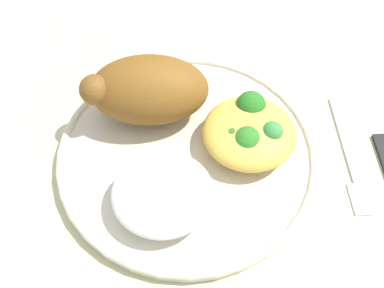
{
  "coord_description": "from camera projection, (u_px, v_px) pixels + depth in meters",
  "views": [
    {
      "loc": [
        0.0,
        0.26,
        0.4
      ],
      "look_at": [
        0.0,
        0.0,
        0.03
      ],
      "focal_mm": 43.5,
      "sensor_mm": 36.0,
      "label": 1
    }
  ],
  "objects": [
    {
      "name": "plate",
      "position": [
        192.0,
        154.0,
        0.47
      ],
      "size": [
        0.26,
        0.26,
        0.02
      ],
      "color": "beige",
      "rests_on": "ground_plane"
    },
    {
      "name": "mac_cheese_with_broccoli",
      "position": [
        254.0,
        131.0,
        0.45
      ],
      "size": [
        0.09,
        0.09,
        0.04
      ],
      "color": "gold",
      "rests_on": "plate"
    },
    {
      "name": "ground_plane",
      "position": [
        192.0,
        158.0,
        0.47
      ],
      "size": [
        2.0,
        2.0,
        0.0
      ],
      "primitive_type": "plane",
      "color": "beige"
    },
    {
      "name": "roasted_chicken",
      "position": [
        152.0,
        90.0,
        0.46
      ],
      "size": [
        0.12,
        0.07,
        0.07
      ],
      "color": "brown",
      "rests_on": "plate"
    },
    {
      "name": "fork",
      "position": [
        356.0,
        159.0,
        0.47
      ],
      "size": [
        0.02,
        0.14,
        0.01
      ],
      "color": "silver",
      "rests_on": "ground_plane"
    },
    {
      "name": "rice_pile",
      "position": [
        168.0,
        193.0,
        0.41
      ],
      "size": [
        0.09,
        0.09,
        0.03
      ],
      "primitive_type": "ellipsoid",
      "color": "white",
      "rests_on": "plate"
    }
  ]
}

